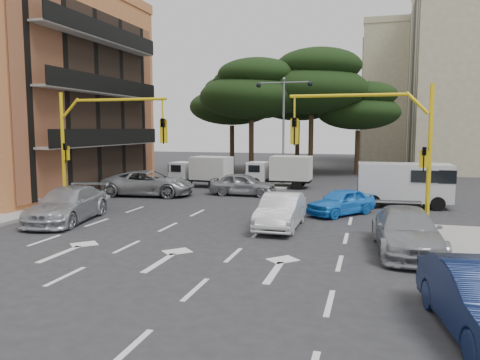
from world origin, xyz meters
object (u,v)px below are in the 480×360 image
Objects in this scene: car_silver_parked at (407,231)px; van_white at (404,185)px; car_white_hatch at (281,211)px; car_silver_cross_a at (149,183)px; street_lamp_center at (284,112)px; signal_mast_left at (94,135)px; car_silver_cross_b at (243,184)px; car_silver_wagon at (67,205)px; car_blue_compact at (341,202)px; box_truck_b at (280,172)px; box_truck_a at (201,172)px; signal_mast_right at (384,137)px.

van_white is (0.46, 9.91, 0.46)m from car_silver_parked.
car_white_hatch is 12.18m from car_silver_cross_a.
street_lamp_center is at bearing 109.00° from car_silver_parked.
car_silver_cross_b is (5.35, 8.13, -3.17)m from signal_mast_left.
car_silver_wagon reaches higher than car_white_hatch.
car_silver_cross_b is at bearing -79.03° from car_silver_cross_a.
car_silver_parked is (2.62, -6.48, 0.09)m from car_blue_compact.
van_white is at bearing -127.01° from box_truck_b.
signal_mast_left reaches higher than box_truck_a.
signal_mast_left reaches higher than car_white_hatch.
car_silver_cross_b is 0.82× the size of car_silver_parked.
car_silver_cross_a is 5.95m from car_silver_cross_b.
car_silver_parked is at bearing -133.32° from box_truck_a.
car_silver_wagon is 1.12× the size of van_white.
car_silver_wagon is 11.60m from car_silver_cross_b.
signal_mast_left reaches higher than car_silver_cross_a.
box_truck_b is (6.82, 12.63, -2.75)m from signal_mast_left.
box_truck_a is at bearing 126.68° from car_silver_parked.
box_truck_b is (-4.96, 9.63, 0.49)m from car_blue_compact.
car_silver_cross_a reaches higher than car_silver_wagon.
van_white reaches higher than car_blue_compact.
signal_mast_right reaches higher than car_silver_cross_a.
box_truck_b is (0.02, -1.38, -4.29)m from street_lamp_center.
street_lamp_center is 11.84m from van_white.
car_silver_cross_b is (-4.16, 8.93, -0.02)m from car_white_hatch.
signal_mast_left reaches higher than car_silver_cross_b.
street_lamp_center is at bearing 115.91° from signal_mast_right.
signal_mast_left is 1.12× the size of car_silver_wagon.
box_truck_a is at bearing -23.07° from car_silver_cross_a.
car_white_hatch is 0.96× the size of box_truck_b.
car_silver_wagon is 1.16× the size of box_truck_b.
signal_mast_right is 14.23m from car_silver_wagon.
van_white is at bearing -43.24° from street_lamp_center.
signal_mast_right reaches higher than box_truck_b.
car_silver_wagon is at bearing 179.80° from box_truck_a.
signal_mast_right is at bearing -133.71° from car_silver_cross_b.
car_white_hatch is 14.88m from box_truck_a.
signal_mast_right reaches higher than box_truck_a.
box_truck_b reaches higher than car_silver_cross_b.
signal_mast_left is 1.25× the size of van_white.
van_white is (15.19, 0.06, 0.40)m from car_silver_cross_a.
street_lamp_center reaches higher than signal_mast_left.
signal_mast_right is 5.23m from car_white_hatch.
van_white is 1.04× the size of box_truck_b.
car_white_hatch is 9.72m from car_silver_wagon.
box_truck_b reaches higher than car_white_hatch.
signal_mast_left is 14.61m from box_truck_b.
signal_mast_right is 1.05× the size of car_silver_cross_a.
van_white is at bearing 19.94° from car_silver_wagon.
street_lamp_center reaches higher than car_silver_parked.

